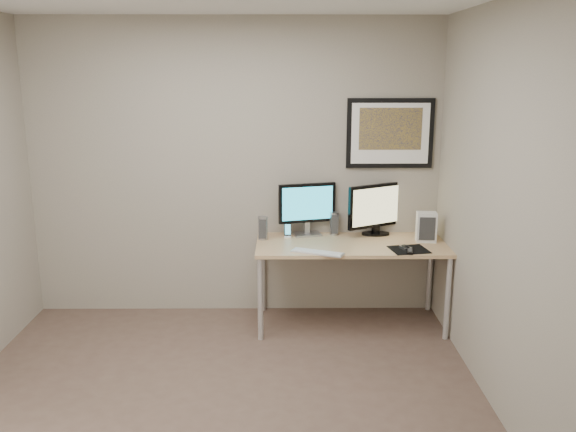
# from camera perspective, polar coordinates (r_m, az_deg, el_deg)

# --- Properties ---
(floor) EXTENTS (3.60, 3.60, 0.00)m
(floor) POSITION_cam_1_polar(r_m,az_deg,el_deg) (4.22, -6.52, -17.40)
(floor) COLOR brown
(floor) RESTS_ON ground
(room) EXTENTS (3.60, 3.60, 3.60)m
(room) POSITION_cam_1_polar(r_m,az_deg,el_deg) (4.09, -6.49, 6.20)
(room) COLOR white
(room) RESTS_ON ground
(desk) EXTENTS (1.60, 0.70, 0.73)m
(desk) POSITION_cam_1_polar(r_m,az_deg,el_deg) (5.19, 5.91, -3.24)
(desk) COLOR tan
(desk) RESTS_ON floor
(framed_art) EXTENTS (0.75, 0.04, 0.60)m
(framed_art) POSITION_cam_1_polar(r_m,az_deg,el_deg) (5.38, 9.52, 7.65)
(framed_art) COLOR black
(framed_art) RESTS_ON room
(monitor_large) EXTENTS (0.50, 0.22, 0.46)m
(monitor_large) POSITION_cam_1_polar(r_m,az_deg,el_deg) (5.33, 1.79, 0.87)
(monitor_large) COLOR #A6A6AA
(monitor_large) RESTS_ON desk
(monitor_tv) EXTENTS (0.53, 0.31, 0.46)m
(monitor_tv) POSITION_cam_1_polar(r_m,az_deg,el_deg) (5.40, 8.28, 0.74)
(monitor_tv) COLOR black
(monitor_tv) RESTS_ON desk
(speaker_left) EXTENTS (0.08, 0.08, 0.20)m
(speaker_left) POSITION_cam_1_polar(r_m,az_deg,el_deg) (5.24, -2.37, -1.13)
(speaker_left) COLOR #A6A6AA
(speaker_left) RESTS_ON desk
(speaker_right) EXTENTS (0.08, 0.08, 0.20)m
(speaker_right) POSITION_cam_1_polar(r_m,az_deg,el_deg) (5.40, 4.35, -0.69)
(speaker_right) COLOR #A6A6AA
(speaker_right) RESTS_ON desk
(phone_dock) EXTENTS (0.06, 0.06, 0.13)m
(phone_dock) POSITION_cam_1_polar(r_m,az_deg,el_deg) (5.30, -0.02, -1.32)
(phone_dock) COLOR black
(phone_dock) RESTS_ON desk
(keyboard) EXTENTS (0.44, 0.27, 0.01)m
(keyboard) POSITION_cam_1_polar(r_m,az_deg,el_deg) (4.88, 2.78, -3.41)
(keyboard) COLOR silver
(keyboard) RESTS_ON desk
(mousepad) EXTENTS (0.34, 0.31, 0.00)m
(mousepad) POSITION_cam_1_polar(r_m,az_deg,el_deg) (5.06, 11.25, -3.10)
(mousepad) COLOR black
(mousepad) RESTS_ON desk
(mouse) EXTENTS (0.09, 0.11, 0.03)m
(mouse) POSITION_cam_1_polar(r_m,az_deg,el_deg) (5.06, 10.94, -2.85)
(mouse) COLOR black
(mouse) RESTS_ON mousepad
(remote) EXTENTS (0.08, 0.18, 0.02)m
(remote) POSITION_cam_1_polar(r_m,az_deg,el_deg) (5.00, 11.33, -3.18)
(remote) COLOR black
(remote) RESTS_ON desk
(fan_unit) EXTENTS (0.17, 0.13, 0.25)m
(fan_unit) POSITION_cam_1_polar(r_m,az_deg,el_deg) (5.30, 12.81, -1.00)
(fan_unit) COLOR silver
(fan_unit) RESTS_ON desk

